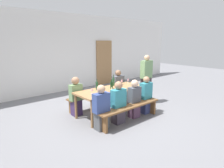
{
  "coord_description": "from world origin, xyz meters",
  "views": [
    {
      "loc": [
        -3.5,
        -4.03,
        2.12
      ],
      "look_at": [
        0.0,
        0.0,
        0.9
      ],
      "focal_mm": 30.85,
      "sensor_mm": 36.0,
      "label": 1
    }
  ],
  "objects_px": {
    "wine_glass_1": "(128,79)",
    "wine_glass_3": "(92,90)",
    "seated_guest_far_0": "(76,97)",
    "seated_guest_near_0": "(101,109)",
    "wine_bottle_0": "(97,86)",
    "wine_glass_0": "(122,80)",
    "wine_glass_4": "(132,82)",
    "wine_bottle_2": "(112,85)",
    "standing_host": "(146,80)",
    "seated_guest_far_1": "(118,88)",
    "wooden_door": "(104,63)",
    "wine_bottle_1": "(113,82)",
    "bench_near": "(130,109)",
    "bench_far": "(97,97)",
    "seated_guest_near_3": "(146,96)",
    "wine_glass_2": "(112,89)",
    "tasting_table": "(112,92)",
    "seated_guest_near_2": "(134,100)",
    "seated_guest_near_1": "(118,104)"
  },
  "relations": [
    {
      "from": "wine_glass_1",
      "to": "wine_glass_3",
      "type": "distance_m",
      "value": 1.66
    },
    {
      "from": "seated_guest_far_0",
      "to": "seated_guest_near_0",
      "type": "bearing_deg",
      "value": -0.5
    },
    {
      "from": "wine_bottle_0",
      "to": "wine_glass_0",
      "type": "relative_size",
      "value": 1.63
    },
    {
      "from": "wine_glass_4",
      "to": "seated_guest_far_0",
      "type": "distance_m",
      "value": 1.77
    },
    {
      "from": "wine_bottle_2",
      "to": "standing_host",
      "type": "height_order",
      "value": "standing_host"
    },
    {
      "from": "wine_glass_3",
      "to": "seated_guest_near_0",
      "type": "bearing_deg",
      "value": -103.26
    },
    {
      "from": "wine_bottle_2",
      "to": "seated_guest_far_1",
      "type": "xyz_separation_m",
      "value": [
        0.78,
        0.56,
        -0.31
      ]
    },
    {
      "from": "wooden_door",
      "to": "wine_glass_3",
      "type": "distance_m",
      "value": 4.48
    },
    {
      "from": "wine_glass_3",
      "to": "standing_host",
      "type": "distance_m",
      "value": 2.29
    },
    {
      "from": "wine_bottle_1",
      "to": "wine_glass_3",
      "type": "distance_m",
      "value": 1.09
    },
    {
      "from": "bench_near",
      "to": "bench_far",
      "type": "height_order",
      "value": "same"
    },
    {
      "from": "seated_guest_near_3",
      "to": "wine_glass_4",
      "type": "bearing_deg",
      "value": 2.37
    },
    {
      "from": "wine_glass_2",
      "to": "wine_glass_0",
      "type": "bearing_deg",
      "value": 32.69
    },
    {
      "from": "tasting_table",
      "to": "wine_glass_0",
      "type": "height_order",
      "value": "wine_glass_0"
    },
    {
      "from": "bench_near",
      "to": "seated_guest_near_3",
      "type": "distance_m",
      "value": 0.83
    },
    {
      "from": "wine_bottle_1",
      "to": "seated_guest_near_2",
      "type": "xyz_separation_m",
      "value": [
        -0.02,
        -0.9,
        -0.36
      ]
    },
    {
      "from": "seated_guest_near_0",
      "to": "seated_guest_near_1",
      "type": "height_order",
      "value": "seated_guest_near_1"
    },
    {
      "from": "wooden_door",
      "to": "wine_glass_0",
      "type": "bearing_deg",
      "value": -119.38
    },
    {
      "from": "bench_near",
      "to": "wine_glass_0",
      "type": "relative_size",
      "value": 10.69
    },
    {
      "from": "seated_guest_near_0",
      "to": "seated_guest_far_0",
      "type": "xyz_separation_m",
      "value": [
        0.01,
        1.19,
        0.03
      ]
    },
    {
      "from": "wine_glass_1",
      "to": "wine_glass_2",
      "type": "distance_m",
      "value": 1.38
    },
    {
      "from": "wine_bottle_2",
      "to": "wine_glass_4",
      "type": "bearing_deg",
      "value": -6.71
    },
    {
      "from": "tasting_table",
      "to": "wine_glass_1",
      "type": "distance_m",
      "value": 0.98
    },
    {
      "from": "bench_near",
      "to": "wine_bottle_2",
      "type": "distance_m",
      "value": 0.92
    },
    {
      "from": "wine_glass_3",
      "to": "seated_guest_far_1",
      "type": "xyz_separation_m",
      "value": [
        1.5,
        0.62,
        -0.31
      ]
    },
    {
      "from": "bench_far",
      "to": "wine_glass_0",
      "type": "xyz_separation_m",
      "value": [
        0.64,
        -0.49,
        0.53
      ]
    },
    {
      "from": "wine_bottle_0",
      "to": "seated_guest_near_3",
      "type": "distance_m",
      "value": 1.46
    },
    {
      "from": "seated_guest_far_0",
      "to": "wine_glass_0",
      "type": "bearing_deg",
      "value": 77.21
    },
    {
      "from": "wine_glass_2",
      "to": "seated_guest_near_3",
      "type": "xyz_separation_m",
      "value": [
        1.11,
        -0.24,
        -0.36
      ]
    },
    {
      "from": "wine_glass_1",
      "to": "wine_glass_3",
      "type": "height_order",
      "value": "wine_glass_1"
    },
    {
      "from": "seated_guest_near_2",
      "to": "seated_guest_near_3",
      "type": "xyz_separation_m",
      "value": [
        0.49,
        -0.0,
        0.01
      ]
    },
    {
      "from": "bench_near",
      "to": "wine_glass_4",
      "type": "bearing_deg",
      "value": 41.35
    },
    {
      "from": "standing_host",
      "to": "seated_guest_near_2",
      "type": "bearing_deg",
      "value": 26.58
    },
    {
      "from": "wine_bottle_2",
      "to": "seated_guest_near_0",
      "type": "xyz_separation_m",
      "value": [
        -0.86,
        -0.62,
        -0.33
      ]
    },
    {
      "from": "wine_bottle_2",
      "to": "seated_guest_near_1",
      "type": "xyz_separation_m",
      "value": [
        -0.31,
        -0.62,
        -0.33
      ]
    },
    {
      "from": "wine_glass_4",
      "to": "seated_guest_far_1",
      "type": "distance_m",
      "value": 0.73
    },
    {
      "from": "wine_bottle_0",
      "to": "bench_near",
      "type": "bearing_deg",
      "value": -69.76
    },
    {
      "from": "wine_bottle_0",
      "to": "seated_guest_far_1",
      "type": "height_order",
      "value": "seated_guest_far_1"
    },
    {
      "from": "seated_guest_near_3",
      "to": "seated_guest_far_1",
      "type": "bearing_deg",
      "value": 0.54
    },
    {
      "from": "wine_glass_0",
      "to": "standing_host",
      "type": "relative_size",
      "value": 0.11
    },
    {
      "from": "wine_bottle_1",
      "to": "wine_glass_1",
      "type": "relative_size",
      "value": 2.02
    },
    {
      "from": "tasting_table",
      "to": "bench_far",
      "type": "relative_size",
      "value": 1.05
    },
    {
      "from": "wine_glass_4",
      "to": "seated_guest_near_2",
      "type": "relative_size",
      "value": 0.15
    },
    {
      "from": "wooden_door",
      "to": "wine_bottle_0",
      "type": "bearing_deg",
      "value": -131.63
    },
    {
      "from": "wooden_door",
      "to": "wine_bottle_2",
      "type": "xyz_separation_m",
      "value": [
        -2.32,
        -3.22,
        -0.19
      ]
    },
    {
      "from": "wine_bottle_0",
      "to": "wine_glass_3",
      "type": "distance_m",
      "value": 0.44
    },
    {
      "from": "wine_glass_2",
      "to": "seated_guest_near_3",
      "type": "bearing_deg",
      "value": -12.08
    },
    {
      "from": "wooden_door",
      "to": "wine_glass_2",
      "type": "relative_size",
      "value": 11.02
    },
    {
      "from": "wine_bottle_0",
      "to": "tasting_table",
      "type": "bearing_deg",
      "value": -32.98
    },
    {
      "from": "seated_guest_near_2",
      "to": "seated_guest_near_3",
      "type": "relative_size",
      "value": 0.97
    }
  ]
}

